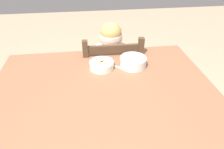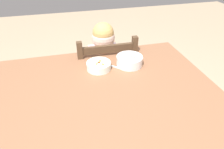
{
  "view_description": "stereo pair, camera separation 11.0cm",
  "coord_description": "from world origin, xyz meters",
  "px_view_note": "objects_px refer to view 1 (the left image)",
  "views": [
    {
      "loc": [
        -0.07,
        -0.86,
        1.44
      ],
      "look_at": [
        0.05,
        0.07,
        0.81
      ],
      "focal_mm": 32.93,
      "sensor_mm": 36.0,
      "label": 1
    },
    {
      "loc": [
        -0.18,
        -0.84,
        1.44
      ],
      "look_at": [
        0.05,
        0.07,
        0.81
      ],
      "focal_mm": 32.93,
      "sensor_mm": 36.0,
      "label": 2
    }
  ],
  "objects_px": {
    "child_figure": "(111,63)",
    "bowl_of_peas": "(133,62)",
    "dining_table": "(104,105)",
    "dining_chair": "(111,82)",
    "bowl_of_carrots": "(102,65)",
    "spoon": "(110,64)"
  },
  "relations": [
    {
      "from": "bowl_of_peas",
      "to": "bowl_of_carrots",
      "type": "xyz_separation_m",
      "value": [
        -0.2,
        0.0,
        -0.01
      ]
    },
    {
      "from": "bowl_of_carrots",
      "to": "spoon",
      "type": "height_order",
      "value": "bowl_of_carrots"
    },
    {
      "from": "dining_table",
      "to": "dining_chair",
      "type": "bearing_deg",
      "value": 78.33
    },
    {
      "from": "spoon",
      "to": "bowl_of_peas",
      "type": "bearing_deg",
      "value": -13.87
    },
    {
      "from": "child_figure",
      "to": "bowl_of_peas",
      "type": "relative_size",
      "value": 5.7
    },
    {
      "from": "child_figure",
      "to": "spoon",
      "type": "xyz_separation_m",
      "value": [
        -0.04,
        -0.26,
        0.15
      ]
    },
    {
      "from": "child_figure",
      "to": "spoon",
      "type": "relative_size",
      "value": 8.09
    },
    {
      "from": "child_figure",
      "to": "bowl_of_carrots",
      "type": "distance_m",
      "value": 0.35
    },
    {
      "from": "dining_chair",
      "to": "bowl_of_peas",
      "type": "height_order",
      "value": "dining_chair"
    },
    {
      "from": "bowl_of_peas",
      "to": "spoon",
      "type": "xyz_separation_m",
      "value": [
        -0.14,
        0.03,
        -0.03
      ]
    },
    {
      "from": "dining_table",
      "to": "dining_chair",
      "type": "distance_m",
      "value": 0.57
    },
    {
      "from": "child_figure",
      "to": "bowl_of_peas",
      "type": "height_order",
      "value": "child_figure"
    },
    {
      "from": "bowl_of_carrots",
      "to": "dining_chair",
      "type": "bearing_deg",
      "value": 71.88
    },
    {
      "from": "dining_table",
      "to": "spoon",
      "type": "distance_m",
      "value": 0.29
    },
    {
      "from": "dining_chair",
      "to": "spoon",
      "type": "height_order",
      "value": "dining_chair"
    },
    {
      "from": "bowl_of_carrots",
      "to": "spoon",
      "type": "relative_size",
      "value": 1.28
    },
    {
      "from": "bowl_of_carrots",
      "to": "child_figure",
      "type": "bearing_deg",
      "value": 71.41
    },
    {
      "from": "dining_table",
      "to": "bowl_of_carrots",
      "type": "bearing_deg",
      "value": 87.59
    },
    {
      "from": "dining_chair",
      "to": "child_figure",
      "type": "distance_m",
      "value": 0.19
    },
    {
      "from": "dining_chair",
      "to": "bowl_of_carrots",
      "type": "bearing_deg",
      "value": -108.12
    },
    {
      "from": "dining_chair",
      "to": "bowl_of_carrots",
      "type": "relative_size",
      "value": 5.91
    },
    {
      "from": "spoon",
      "to": "dining_table",
      "type": "bearing_deg",
      "value": -104.32
    }
  ]
}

